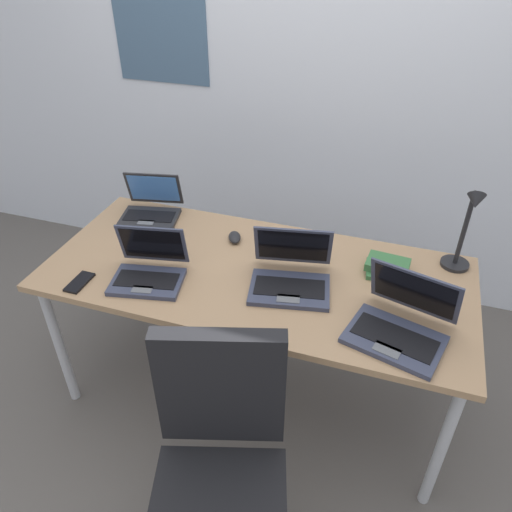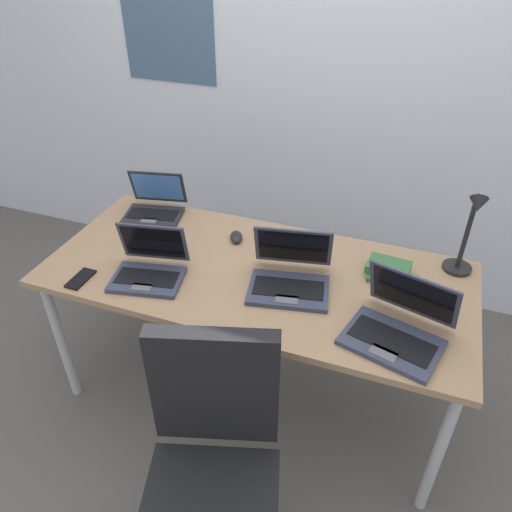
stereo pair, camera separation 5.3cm
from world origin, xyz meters
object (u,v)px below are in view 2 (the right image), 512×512
object	(u,v)px
laptop_front_left	(155,207)
computer_mouse	(236,237)
laptop_far_corner	(398,327)
office_chair	(213,492)
laptop_front_right	(290,276)
cell_phone	(81,279)
laptop_by_keyboard	(149,268)
desk_lamp	(468,234)
book_stack	(387,269)

from	to	relation	value
laptop_front_left	computer_mouse	world-z (taller)	laptop_front_left
laptop_far_corner	office_chair	distance (m)	0.85
laptop_front_right	cell_phone	size ratio (longest dim) A/B	2.72
office_chair	laptop_front_left	bearing A→B (deg)	126.18
laptop_by_keyboard	laptop_front_left	distance (m)	0.52
laptop_front_right	office_chair	size ratio (longest dim) A/B	0.38
laptop_front_right	cell_phone	bearing A→B (deg)	-162.30
laptop_by_keyboard	cell_phone	size ratio (longest dim) A/B	2.43
laptop_far_corner	computer_mouse	distance (m)	0.87
desk_lamp	laptop_front_left	xyz separation A→B (m)	(-1.44, -0.00, -0.16)
desk_lamp	book_stack	bearing A→B (deg)	-158.78
laptop_far_corner	computer_mouse	size ratio (longest dim) A/B	4.15
desk_lamp	laptop_front_right	distance (m)	0.73
laptop_by_keyboard	book_stack	bearing A→B (deg)	20.75
computer_mouse	cell_phone	bearing A→B (deg)	-159.48
laptop_front_left	office_chair	size ratio (longest dim) A/B	0.33
laptop_front_left	book_stack	size ratio (longest dim) A/B	1.75
laptop_front_left	laptop_by_keyboard	bearing A→B (deg)	-62.81
desk_lamp	laptop_front_left	bearing A→B (deg)	-179.97
office_chair	cell_phone	bearing A→B (deg)	149.11
laptop_far_corner	cell_phone	size ratio (longest dim) A/B	2.93
laptop_by_keyboard	book_stack	world-z (taller)	laptop_by_keyboard
desk_lamp	office_chair	bearing A→B (deg)	-122.33
desk_lamp	computer_mouse	size ratio (longest dim) A/B	4.17
cell_phone	office_chair	bearing A→B (deg)	-30.55
laptop_front_right	office_chair	xyz separation A→B (m)	(-0.03, -0.74, -0.39)
laptop_front_right	laptop_by_keyboard	world-z (taller)	laptop_front_right
cell_phone	book_stack	xyz separation A→B (m)	(1.19, 0.47, 0.02)
laptop_far_corner	office_chair	xyz separation A→B (m)	(-0.48, -0.59, -0.39)
laptop_far_corner	cell_phone	distance (m)	1.28
cell_phone	laptop_front_right	bearing A→B (deg)	18.05
office_chair	laptop_front_right	bearing A→B (deg)	87.72
laptop_by_keyboard	office_chair	bearing A→B (deg)	-48.06
laptop_front_left	computer_mouse	bearing A→B (deg)	-9.47
desk_lamp	laptop_far_corner	world-z (taller)	desk_lamp
laptop_front_right	laptop_front_left	bearing A→B (deg)	158.49
cell_phone	computer_mouse	bearing A→B (deg)	45.66
laptop_front_right	cell_phone	world-z (taller)	laptop_front_right
desk_lamp	laptop_front_left	world-z (taller)	desk_lamp
cell_phone	desk_lamp	bearing A→B (deg)	21.95
laptop_front_right	laptop_front_left	xyz separation A→B (m)	(-0.80, 0.32, -0.00)
laptop_front_left	computer_mouse	size ratio (longest dim) A/B	3.36
laptop_far_corner	cell_phone	bearing A→B (deg)	-175.08
laptop_far_corner	office_chair	world-z (taller)	laptop_far_corner
desk_lamp	cell_phone	world-z (taller)	desk_lamp
laptop_front_right	cell_phone	distance (m)	0.87
desk_lamp	computer_mouse	xyz separation A→B (m)	(-0.97, -0.08, -0.18)
laptop_by_keyboard	book_stack	xyz separation A→B (m)	(0.93, 0.35, -0.02)
laptop_by_keyboard	cell_phone	xyz separation A→B (m)	(-0.26, -0.12, -0.04)
laptop_far_corner	cell_phone	world-z (taller)	laptop_far_corner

